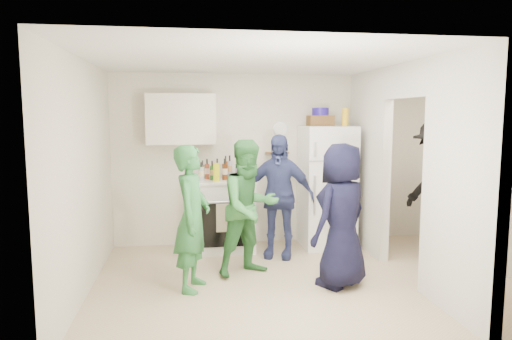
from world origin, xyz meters
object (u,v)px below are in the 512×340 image
at_px(person_nook, 438,190).
at_px(person_green_left, 192,218).
at_px(person_denim, 278,196).
at_px(blue_bowl, 320,112).
at_px(stove, 224,214).
at_px(yellow_cup_stack_top, 345,117).
at_px(wicker_basket, 320,121).
at_px(fridge, 327,187).
at_px(person_navy, 342,215).
at_px(person_green_center, 250,208).

bearing_deg(person_nook, person_green_left, -85.45).
bearing_deg(person_denim, blue_bowl, 54.62).
bearing_deg(person_denim, stove, 168.62).
bearing_deg(yellow_cup_stack_top, wicker_basket, 154.89).
distance_m(fridge, yellow_cup_stack_top, 1.03).
relative_size(stove, person_denim, 0.61).
height_order(wicker_basket, person_nook, wicker_basket).
relative_size(stove, yellow_cup_stack_top, 4.04).
distance_m(fridge, person_navy, 1.59).
height_order(person_green_left, person_nook, person_nook).
bearing_deg(person_green_center, person_navy, -53.69).
distance_m(wicker_basket, person_navy, 1.92).
xyz_separation_m(stove, wicker_basket, (1.39, 0.02, 1.32)).
height_order(wicker_basket, person_navy, wicker_basket).
bearing_deg(person_green_left, blue_bowl, -35.75).
bearing_deg(wicker_basket, fridge, -26.57).
height_order(blue_bowl, person_denim, blue_bowl).
bearing_deg(stove, wicker_basket, 0.83).
xyz_separation_m(stove, fridge, (1.49, -0.03, 0.37)).
relative_size(blue_bowl, yellow_cup_stack_top, 0.96).
xyz_separation_m(person_green_center, person_navy, (0.95, -0.53, -0.01)).
distance_m(fridge, person_green_center, 1.63).
relative_size(blue_bowl, person_nook, 0.13).
bearing_deg(wicker_basket, blue_bowl, 0.00).
bearing_deg(person_green_center, person_nook, -19.25).
bearing_deg(person_green_left, person_nook, -63.17).
distance_m(fridge, blue_bowl, 1.09).
relative_size(fridge, person_green_left, 1.10).
bearing_deg(fridge, person_nook, -31.87).
height_order(wicker_basket, person_green_center, wicker_basket).
bearing_deg(person_green_left, stove, -1.87).
bearing_deg(wicker_basket, person_denim, -146.79).
height_order(yellow_cup_stack_top, person_green_left, yellow_cup_stack_top).
distance_m(person_denim, person_navy, 1.25).
bearing_deg(person_green_left, person_navy, -79.21).
bearing_deg(person_denim, person_nook, 10.99).
xyz_separation_m(wicker_basket, person_denim, (-0.70, -0.46, -1.00)).
relative_size(stove, fridge, 0.58).
bearing_deg(person_nook, person_denim, -106.72).
bearing_deg(fridge, yellow_cup_stack_top, -24.44).
relative_size(fridge, person_denim, 1.06).
height_order(fridge, person_denim, fridge).
height_order(person_green_center, person_denim, person_denim).
xyz_separation_m(wicker_basket, person_nook, (1.37, -0.84, -0.90)).
distance_m(stove, person_navy, 2.00).
relative_size(wicker_basket, person_navy, 0.22).
height_order(fridge, person_green_left, fridge).
xyz_separation_m(person_green_left, person_green_center, (0.68, 0.38, 0.02)).
distance_m(wicker_basket, person_denim, 1.30).
distance_m(person_green_center, person_denim, 0.77).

